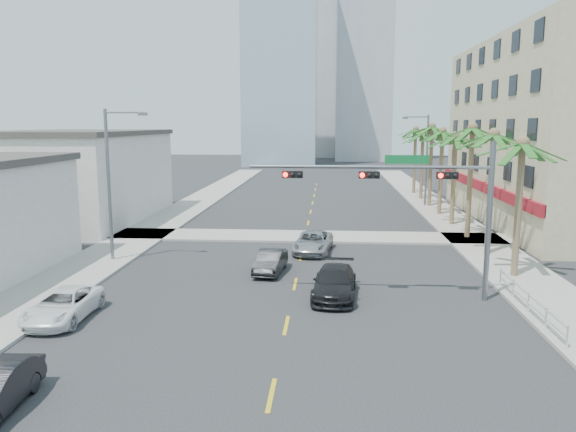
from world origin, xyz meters
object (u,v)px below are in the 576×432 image
object	(u,v)px
car_parked_far	(63,305)
car_lane_left	(270,262)
traffic_signal_mast	(419,192)
car_lane_right	(335,283)
car_lane_center	(313,242)

from	to	relation	value
car_parked_far	car_lane_left	xyz separation A→B (m)	(7.90, 8.15, -0.00)
traffic_signal_mast	car_lane_left	xyz separation A→B (m)	(-7.28, 4.20, -4.44)
car_lane_left	car_lane_right	world-z (taller)	car_lane_right
traffic_signal_mast	car_parked_far	bearing A→B (deg)	-165.41
car_lane_left	car_lane_right	size ratio (longest dim) A/B	0.78
traffic_signal_mast	car_lane_left	world-z (taller)	traffic_signal_mast
car_lane_left	car_lane_right	xyz separation A→B (m)	(3.50, -4.17, 0.08)
car_lane_center	car_lane_right	xyz separation A→B (m)	(1.30, -9.29, 0.04)
car_lane_left	car_lane_right	bearing A→B (deg)	-44.27
car_parked_far	car_lane_left	size ratio (longest dim) A/B	1.19
car_lane_right	car_parked_far	bearing A→B (deg)	-156.76
car_parked_far	car_lane_left	distance (m)	11.35
car_parked_far	car_lane_left	bearing A→B (deg)	45.36
car_lane_center	car_lane_right	size ratio (longest dim) A/B	0.98
car_lane_left	car_lane_center	bearing A→B (deg)	72.48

